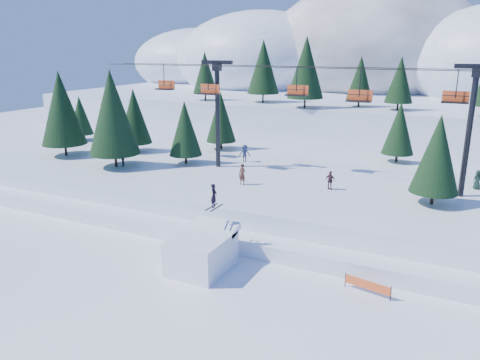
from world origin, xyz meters
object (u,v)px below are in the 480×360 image
at_px(banner_near, 367,285).
at_px(banner_far, 401,277).
at_px(jump_kicker, 202,251).
at_px(chairlift, 328,103).

relative_size(banner_near, banner_far, 1.06).
relative_size(jump_kicker, banner_near, 1.93).
height_order(jump_kicker, banner_near, jump_kicker).
height_order(jump_kicker, chairlift, chairlift).
height_order(chairlift, banner_far, chairlift).
bearing_deg(jump_kicker, banner_far, 15.30).
xyz_separation_m(banner_near, banner_far, (1.63, 1.84, 0.00)).
xyz_separation_m(chairlift, banner_near, (6.81, -14.30, -8.78)).
bearing_deg(banner_near, banner_far, 48.53).
relative_size(jump_kicker, chairlift, 0.12).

